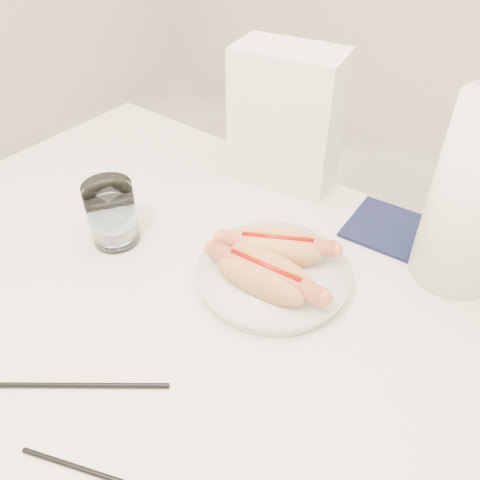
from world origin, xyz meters
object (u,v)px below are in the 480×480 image
Objects in this scene: hotdog_left at (277,247)px; paper_towel_roll at (478,198)px; plate at (273,275)px; table at (202,319)px; hotdog_right at (265,276)px; napkin_box at (286,118)px; water_glass at (112,213)px.

paper_towel_roll is at bearing 6.07° from hotdog_left.
hotdog_left is at bearing 114.81° from plate.
plate is 1.38× the size of hotdog_left.
table is 6.36× the size of hotdog_right.
hotdog_right is at bearing -71.60° from napkin_box.
water_glass is 0.57m from paper_towel_roll.
paper_towel_roll is at bearing 29.30° from water_glass.
paper_towel_roll is (0.49, 0.27, 0.09)m from water_glass.
paper_towel_roll is (0.22, 0.19, 0.14)m from plate.
table is at bearing -87.58° from napkin_box.
table is at bearing -149.99° from hotdog_right.
water_glass is (-0.26, -0.11, 0.01)m from hotdog_left.
hotdog_right is 1.68× the size of water_glass.
paper_towel_roll is at bearing 44.53° from table.
paper_towel_roll is (0.37, -0.07, 0.02)m from napkin_box.
napkin_box is 0.38m from paper_towel_roll.
hotdog_right is at bearing 34.76° from table.
water_glass is at bearing 174.55° from hotdog_left.
hotdog_right is at bearing -74.84° from plate.
napkin_box reaches higher than table.
plate is 0.80× the size of paper_towel_roll.
napkin_box is at bearing 92.63° from hotdog_left.
hotdog_right is at bearing 9.50° from water_glass.
paper_towel_roll reaches higher than water_glass.
plate reaches higher than table.
hotdog_right reaches higher than table.
napkin_box is 0.89× the size of paper_towel_roll.
hotdog_left is at bearing -69.10° from napkin_box.
plate is at bearing 100.41° from hotdog_right.
water_glass reaches higher than hotdog_left.
paper_towel_roll reaches higher than table.
napkin_box is at bearing 103.15° from table.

